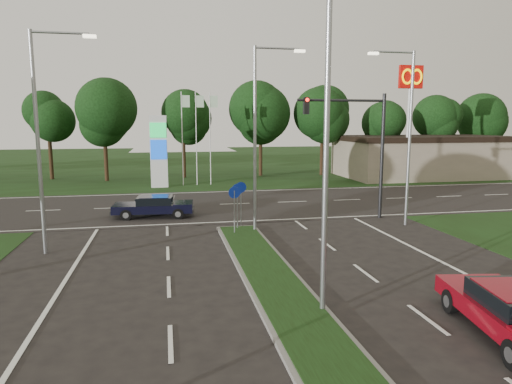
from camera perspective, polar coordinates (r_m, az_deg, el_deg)
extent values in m
cube|color=black|center=(61.12, -7.99, 3.51)|extent=(160.00, 50.00, 0.02)
cube|color=black|center=(30.47, -4.53, -1.58)|extent=(160.00, 12.00, 0.02)
cube|color=slate|center=(11.68, 7.85, -18.64)|extent=(2.00, 26.00, 0.12)
cube|color=gray|center=(49.07, 20.09, 4.16)|extent=(16.00, 9.00, 4.00)
cylinder|color=gray|center=(12.57, 8.73, 4.45)|extent=(0.16, 0.16, 9.00)
cylinder|color=gray|center=(22.22, -0.15, 6.33)|extent=(0.16, 0.16, 9.00)
cylinder|color=gray|center=(22.71, 2.71, 17.51)|extent=(2.20, 0.10, 0.10)
cube|color=#FFF2CC|center=(22.98, 5.49, 17.12)|extent=(0.50, 0.22, 0.12)
cylinder|color=gray|center=(20.43, -25.59, 5.29)|extent=(0.16, 0.16, 9.00)
cylinder|color=gray|center=(20.47, -23.29, 17.82)|extent=(2.20, 0.10, 0.10)
cube|color=#FFF2CC|center=(20.27, -20.08, 17.81)|extent=(0.50, 0.22, 0.12)
cylinder|color=gray|center=(25.13, 18.64, 6.15)|extent=(0.16, 0.16, 9.00)
cylinder|color=gray|center=(24.83, 16.85, 16.40)|extent=(2.20, 0.10, 0.10)
cube|color=#FFF2CC|center=(24.33, 14.46, 16.42)|extent=(0.50, 0.22, 0.12)
cylinder|color=black|center=(26.71, 15.47, 4.26)|extent=(0.20, 0.20, 7.00)
cylinder|color=black|center=(25.64, 10.66, 11.19)|extent=(5.00, 0.14, 0.14)
cube|color=black|center=(24.95, 6.30, 10.67)|extent=(0.28, 0.28, 0.90)
sphere|color=#FF190C|center=(24.79, 6.44, 11.38)|extent=(0.20, 0.20, 0.20)
cylinder|color=gray|center=(21.95, -2.71, -2.65)|extent=(0.06, 0.06, 2.20)
cylinder|color=#0C26A5|center=(21.77, -2.73, -0.07)|extent=(0.56, 0.04, 0.56)
cylinder|color=gray|center=(22.96, -2.34, -2.15)|extent=(0.06, 0.06, 2.20)
cylinder|color=#0C26A5|center=(22.80, -2.36, 0.32)|extent=(0.56, 0.04, 0.56)
cylinder|color=gray|center=(23.69, -1.89, -1.81)|extent=(0.06, 0.06, 2.20)
cylinder|color=#0C26A5|center=(23.53, -1.90, 0.59)|extent=(0.56, 0.04, 0.56)
cube|color=silver|center=(38.86, -12.07, 4.93)|extent=(1.40, 0.30, 6.00)
cube|color=#0CA53F|center=(38.61, -12.16, 7.57)|extent=(1.30, 0.08, 1.20)
cube|color=#0C3FBF|center=(38.67, -12.08, 5.20)|extent=(1.30, 0.08, 1.60)
cylinder|color=silver|center=(39.84, -9.20, 6.53)|extent=(0.08, 0.08, 8.00)
cube|color=#B2D8B2|center=(39.87, -8.80, 11.14)|extent=(0.70, 0.02, 1.00)
cylinder|color=silver|center=(39.90, -7.47, 6.57)|extent=(0.08, 0.08, 8.00)
cube|color=#B2D8B2|center=(39.94, -7.05, 11.18)|extent=(0.70, 0.02, 1.00)
cylinder|color=silver|center=(40.00, -5.74, 6.61)|extent=(0.08, 0.08, 8.00)
cube|color=#B2D8B2|center=(40.05, -5.31, 11.20)|extent=(0.70, 0.02, 1.00)
cylinder|color=silver|center=(43.47, 18.51, 7.69)|extent=(0.30, 0.30, 10.00)
cube|color=#BF0C07|center=(43.65, 18.79, 13.47)|extent=(2.20, 0.35, 2.00)
torus|color=#FFC600|center=(43.24, 18.41, 13.53)|extent=(1.06, 0.16, 1.06)
torus|color=#FFC600|center=(43.69, 19.46, 13.43)|extent=(1.06, 0.16, 1.06)
cylinder|color=black|center=(46.03, -6.94, 4.61)|extent=(0.36, 0.36, 4.40)
sphere|color=black|center=(45.93, -7.04, 9.97)|extent=(6.00, 6.00, 6.00)
sphere|color=black|center=(45.79, -6.66, 11.23)|extent=(4.80, 4.80, 4.80)
cylinder|color=black|center=(14.54, 23.09, -12.45)|extent=(0.32, 0.70, 0.67)
cylinder|color=black|center=(15.37, 29.28, -11.73)|extent=(0.32, 0.70, 0.67)
cube|color=black|center=(26.95, -12.68, -1.91)|extent=(4.60, 2.19, 0.46)
cube|color=black|center=(26.86, -12.52, -0.99)|extent=(2.09, 1.71, 0.43)
cube|color=black|center=(26.83, -12.54, -0.54)|extent=(1.72, 1.59, 0.04)
cylinder|color=black|center=(26.37, -15.95, -2.80)|extent=(0.64, 0.25, 0.63)
cylinder|color=black|center=(27.99, -15.40, -2.13)|extent=(0.64, 0.25, 0.63)
cylinder|color=black|center=(26.06, -9.73, -2.73)|extent=(0.64, 0.25, 0.63)
cylinder|color=black|center=(27.69, -9.54, -2.05)|extent=(0.64, 0.25, 0.63)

